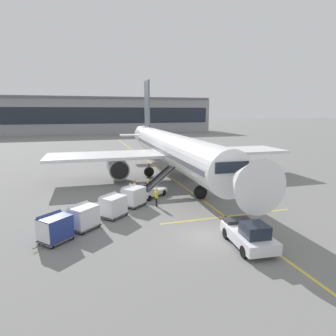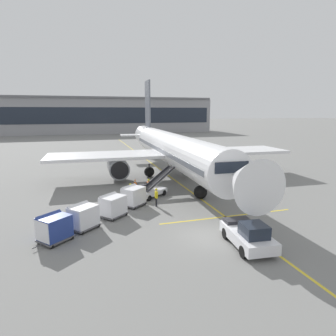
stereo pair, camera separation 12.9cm
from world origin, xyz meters
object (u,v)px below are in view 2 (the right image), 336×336
at_px(ground_crew_by_carts, 140,193).
at_px(ground_crew_wingwalker, 149,186).
at_px(baggage_cart_third, 83,216).
at_px(safety_cone_engine_keepout, 135,182).
at_px(baggage_cart_lead, 133,196).
at_px(pushback_tug, 248,235).
at_px(ground_crew_by_loader, 156,196).
at_px(baggage_cart_fourth, 54,227).
at_px(belt_loader, 153,188).
at_px(ground_crew_marshaller, 131,191).
at_px(baggage_cart_second, 113,205).
at_px(parked_airplane, 173,149).

height_order(ground_crew_by_carts, ground_crew_wingwalker, same).
xyz_separation_m(baggage_cart_third, safety_cone_engine_keepout, (6.11, 12.01, -0.66)).
xyz_separation_m(baggage_cart_lead, ground_crew_wingwalker, (2.18, 3.08, -0.00)).
relative_size(pushback_tug, ground_crew_wingwalker, 2.62).
relative_size(pushback_tug, ground_crew_by_loader, 2.62).
distance_m(baggage_cart_fourth, safety_cone_engine_keepout, 15.84).
bearing_deg(ground_crew_wingwalker, belt_loader, -59.23).
distance_m(baggage_cart_third, baggage_cart_fourth, 2.50).
relative_size(ground_crew_by_loader, ground_crew_marshaller, 1.00).
bearing_deg(baggage_cart_third, ground_crew_by_loader, 27.81).
bearing_deg(baggage_cart_lead, baggage_cart_second, -132.83).
relative_size(baggage_cart_fourth, ground_crew_wingwalker, 1.48).
height_order(baggage_cart_second, baggage_cart_fourth, same).
xyz_separation_m(baggage_cart_fourth, safety_cone_engine_keepout, (8.00, 13.66, -0.66)).
bearing_deg(belt_loader, ground_crew_by_carts, -131.37).
relative_size(baggage_cart_third, ground_crew_by_carts, 1.48).
bearing_deg(ground_crew_by_loader, ground_crew_marshaller, 128.69).
bearing_deg(ground_crew_by_carts, baggage_cart_second, -134.76).
relative_size(baggage_cart_second, safety_cone_engine_keepout, 3.71).
bearing_deg(ground_crew_by_carts, ground_crew_wingwalker, 60.53).
xyz_separation_m(pushback_tug, ground_crew_wingwalker, (-3.51, 13.41, 0.17)).
bearing_deg(ground_crew_by_carts, belt_loader, 48.63).
bearing_deg(pushback_tug, baggage_cart_second, 134.21).
bearing_deg(belt_loader, baggage_cart_lead, -134.08).
relative_size(pushback_tug, safety_cone_engine_keepout, 6.57).
bearing_deg(baggage_cart_fourth, safety_cone_engine_keepout, 59.65).
height_order(belt_loader, ground_crew_wingwalker, belt_loader).
bearing_deg(baggage_cart_lead, safety_cone_engine_keepout, 78.43).
xyz_separation_m(pushback_tug, ground_crew_by_loader, (-3.67, 9.57, 0.17)).
bearing_deg(pushback_tug, ground_crew_by_loader, 110.99).
bearing_deg(safety_cone_engine_keepout, ground_crew_wingwalker, -82.95).
height_order(parked_airplane, safety_cone_engine_keepout, parked_airplane).
xyz_separation_m(baggage_cart_second, pushback_tug, (7.82, -8.04, -0.17)).
bearing_deg(ground_crew_wingwalker, ground_crew_by_carts, -119.47).
bearing_deg(baggage_cart_lead, baggage_cart_fourth, -137.52).
xyz_separation_m(baggage_cart_second, baggage_cart_third, (-2.39, -1.92, 0.00)).
xyz_separation_m(ground_crew_by_loader, ground_crew_by_carts, (-1.19, 1.45, 0.00)).
bearing_deg(baggage_cart_fourth, ground_crew_by_loader, 31.19).
bearing_deg(ground_crew_by_carts, ground_crew_by_loader, -50.50).
xyz_separation_m(ground_crew_wingwalker, safety_cone_engine_keepout, (-0.58, 4.72, -0.66)).
bearing_deg(ground_crew_by_loader, baggage_cart_fourth, -148.81).
bearing_deg(ground_crew_by_loader, baggage_cart_third, -152.19).
distance_m(ground_crew_by_loader, ground_crew_marshaller, 3.16).
xyz_separation_m(belt_loader, ground_crew_by_loader, (-0.46, -3.33, 0.16)).
bearing_deg(ground_crew_wingwalker, baggage_cart_lead, -125.31).
distance_m(parked_airplane, baggage_cart_third, 19.01).
height_order(baggage_cart_lead, pushback_tug, baggage_cart_lead).
distance_m(pushback_tug, safety_cone_engine_keepout, 18.59).
bearing_deg(belt_loader, baggage_cart_second, -133.49).
relative_size(ground_crew_by_carts, safety_cone_engine_keepout, 2.51).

